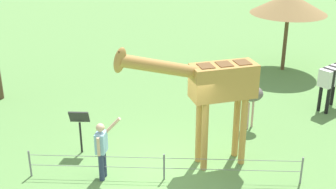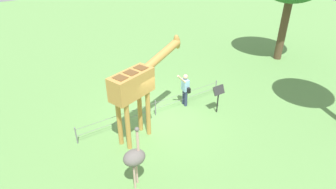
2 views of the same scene
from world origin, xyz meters
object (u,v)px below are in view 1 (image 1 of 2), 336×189
Objects in this scene: visitor at (102,147)px; info_sign at (80,123)px; zebra at (334,77)px; ostrich at (252,94)px; giraffe at (212,87)px; shade_hut_near at (289,3)px.

info_sign is at bearing -56.10° from visitor.
visitor is 8.54m from zebra.
giraffe is at bearing 58.67° from ostrich.
info_sign is at bearing 23.16° from zebra.
visitor is at bearing 36.53° from ostrich.
giraffe is 3.22m from visitor.
shade_hut_near is 10.40m from info_sign.
shade_hut_near is at bearing -133.69° from info_sign.
ostrich is 5.31m from info_sign.
ostrich is at bearing -121.33° from giraffe.
ostrich is at bearing 28.59° from zebra.
giraffe is 2.79× the size of info_sign.
shade_hut_near is at bearing -125.58° from visitor.
ostrich is 0.68× the size of shade_hut_near.
visitor is 1.03× the size of zebra.
ostrich is at bearing -143.47° from visitor.
zebra is at bearing -151.41° from ostrich.
giraffe reaches higher than zebra.
zebra is 0.74× the size of ostrich.
giraffe reaches higher than shade_hut_near.
info_sign is (5.00, 1.79, -0.23)m from ostrich.
shade_hut_near is 2.49× the size of info_sign.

